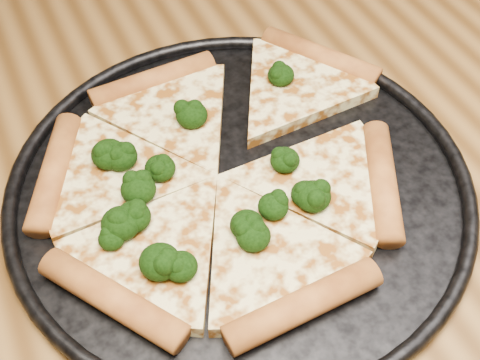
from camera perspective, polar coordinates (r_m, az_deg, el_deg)
name	(u,v)px	position (r m, az deg, el deg)	size (l,w,h in m)	color
dining_table	(283,230)	(0.68, 3.72, -4.35)	(1.20, 0.90, 0.75)	brown
pizza_pan	(240,186)	(0.59, 0.00, -0.51)	(0.42, 0.42, 0.02)	black
pizza	(223,171)	(0.59, -1.50, 0.80)	(0.38, 0.33, 0.03)	#F6E397
broccoli_florets	(193,190)	(0.56, -4.06, -0.89)	(0.24, 0.19, 0.02)	black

